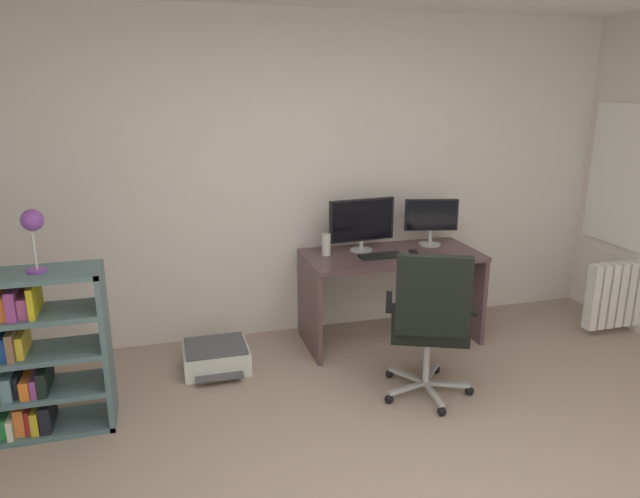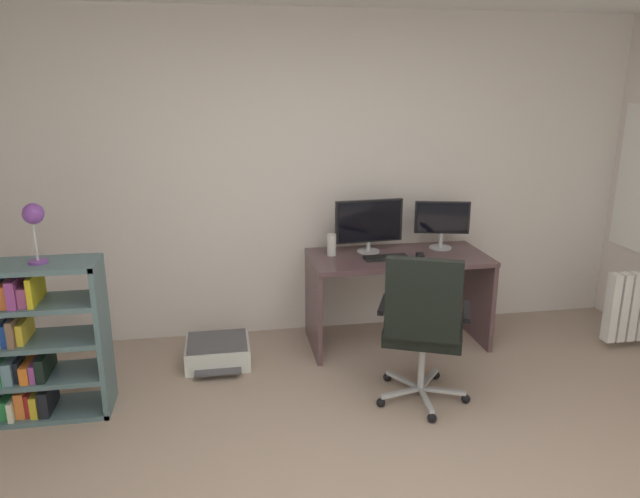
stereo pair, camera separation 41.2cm
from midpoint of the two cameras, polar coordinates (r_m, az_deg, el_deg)
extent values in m
cube|color=silver|center=(4.78, 1.61, 7.00)|extent=(5.42, 0.10, 2.60)
cube|color=#543C3F|center=(4.63, 10.24, -0.86)|extent=(1.39, 0.67, 0.04)
cube|color=#543C3F|center=(4.57, 1.93, -5.75)|extent=(0.04, 0.64, 0.71)
cube|color=#543C3F|center=(5.01, 17.38, -4.52)|extent=(0.04, 0.64, 0.71)
cylinder|color=#B2B5B7|center=(4.68, 7.28, -0.23)|extent=(0.18, 0.18, 0.01)
cylinder|color=#B2B5B7|center=(4.67, 7.30, 0.33)|extent=(0.03, 0.03, 0.08)
cube|color=black|center=(4.62, 7.39, 2.72)|extent=(0.55, 0.09, 0.34)
cube|color=black|center=(4.60, 7.49, 2.66)|extent=(0.51, 0.05, 0.31)
cylinder|color=#B2B5B7|center=(4.89, 14.12, 0.11)|extent=(0.18, 0.18, 0.01)
cylinder|color=#B2B5B7|center=(4.88, 14.17, 0.90)|extent=(0.03, 0.03, 0.13)
cube|color=black|center=(4.83, 14.32, 3.00)|extent=(0.44, 0.14, 0.26)
cube|color=black|center=(4.81, 14.36, 2.94)|extent=(0.40, 0.10, 0.24)
cube|color=black|center=(4.51, 9.13, -0.89)|extent=(0.34, 0.14, 0.02)
cube|color=black|center=(4.58, 12.36, -0.72)|extent=(0.08, 0.11, 0.03)
cylinder|color=silver|center=(4.54, 3.75, 0.37)|extent=(0.07, 0.07, 0.17)
cube|color=#B7BABC|center=(4.10, 14.92, -13.38)|extent=(0.29, 0.15, 0.02)
sphere|color=black|center=(4.13, 17.02, -13.97)|extent=(0.06, 0.06, 0.06)
cube|color=#B7BABC|center=(4.22, 13.44, -12.38)|extent=(0.22, 0.25, 0.02)
sphere|color=black|center=(4.37, 14.04, -12.00)|extent=(0.06, 0.06, 0.06)
cube|color=#B7BABC|center=(4.17, 11.08, -12.58)|extent=(0.18, 0.27, 0.02)
sphere|color=black|center=(4.27, 9.45, -12.38)|extent=(0.06, 0.06, 0.06)
cube|color=#B7BABC|center=(4.02, 10.97, -13.76)|extent=(0.30, 0.10, 0.02)
sphere|color=black|center=(3.96, 9.06, -14.76)|extent=(0.06, 0.06, 0.06)
cube|color=#B7BABC|center=(3.97, 13.42, -14.29)|extent=(0.06, 0.30, 0.02)
sphere|color=black|center=(3.87, 14.08, -15.89)|extent=(0.06, 0.06, 0.06)
cylinder|color=#B7BABC|center=(4.01, 12.93, -10.89)|extent=(0.04, 0.04, 0.38)
cube|color=black|center=(3.91, 13.15, -7.74)|extent=(0.64, 0.63, 0.10)
cube|color=black|center=(3.54, 13.41, -4.95)|extent=(0.44, 0.24, 0.51)
cube|color=black|center=(3.85, 9.34, -5.43)|extent=(0.17, 0.32, 0.03)
cube|color=black|center=(3.86, 17.24, -5.91)|extent=(0.17, 0.32, 0.03)
cube|color=slate|center=(3.88, -17.66, -8.23)|extent=(0.03, 0.34, 1.00)
cube|color=slate|center=(3.78, -23.29, -1.55)|extent=(0.70, 0.34, 0.03)
cube|color=slate|center=(4.15, -21.79, -14.47)|extent=(0.70, 0.34, 0.03)
cube|color=slate|center=(4.04, -22.15, -11.48)|extent=(0.64, 0.34, 0.03)
cube|color=slate|center=(3.94, -22.52, -8.32)|extent=(0.64, 0.34, 0.03)
cube|color=slate|center=(3.85, -22.90, -5.01)|extent=(0.64, 0.34, 0.03)
cube|color=green|center=(4.19, -25.73, -13.51)|extent=(0.06, 0.25, 0.12)
cube|color=silver|center=(4.17, -25.10, -13.54)|extent=(0.03, 0.30, 0.12)
cube|color=orange|center=(4.15, -24.47, -13.25)|extent=(0.06, 0.24, 0.17)
cube|color=red|center=(4.15, -23.83, -13.32)|extent=(0.02, 0.25, 0.15)
cube|color=gold|center=(4.14, -23.29, -13.38)|extent=(0.04, 0.28, 0.14)
cube|color=black|center=(4.11, -22.52, -13.28)|extent=(0.06, 0.27, 0.17)
cube|color=green|center=(4.08, -26.19, -10.34)|extent=(0.06, 0.30, 0.15)
cube|color=slate|center=(4.06, -25.34, -10.37)|extent=(0.06, 0.29, 0.14)
cube|color=black|center=(4.05, -24.64, -10.38)|extent=(0.03, 0.24, 0.13)
cube|color=orange|center=(4.04, -23.99, -10.55)|extent=(0.05, 0.30, 0.11)
cube|color=#904390|center=(4.02, -23.36, -10.59)|extent=(0.03, 0.27, 0.11)
cube|color=black|center=(4.01, -22.70, -10.31)|extent=(0.05, 0.30, 0.15)
cube|color=silver|center=(3.97, -26.23, -7.01)|extent=(0.04, 0.30, 0.17)
cube|color=#2048AA|center=(3.96, -25.61, -7.23)|extent=(0.04, 0.24, 0.14)
cube|color=#7C5E49|center=(3.94, -25.02, -7.04)|extent=(0.04, 0.29, 0.17)
cube|color=gold|center=(3.95, -24.36, -7.20)|extent=(0.04, 0.25, 0.13)
cube|color=#2648A7|center=(3.88, -26.37, -3.87)|extent=(0.04, 0.29, 0.15)
cube|color=orange|center=(3.88, -25.62, -3.83)|extent=(0.05, 0.27, 0.14)
cube|color=#96418B|center=(3.86, -24.89, -3.61)|extent=(0.05, 0.31, 0.17)
cube|color=#9A4778|center=(3.84, -24.09, -4.00)|extent=(0.05, 0.25, 0.12)
cube|color=gold|center=(3.83, -23.44, -3.52)|extent=(0.03, 0.29, 0.18)
cylinder|color=purple|center=(3.77, -23.22, -1.20)|extent=(0.11, 0.11, 0.02)
cylinder|color=silver|center=(3.74, -23.44, 0.74)|extent=(0.01, 0.01, 0.25)
sphere|color=purple|center=(3.70, -23.57, 3.17)|extent=(0.12, 0.12, 0.12)
cube|color=silver|center=(4.48, -7.40, -10.15)|extent=(0.48, 0.40, 0.16)
cube|color=#4C4C51|center=(4.44, -7.44, -9.06)|extent=(0.44, 0.37, 0.02)
cube|color=#4C4C51|center=(4.28, -7.23, -11.95)|extent=(0.33, 0.10, 0.01)
cube|color=white|center=(5.22, 28.80, -5.14)|extent=(0.07, 0.10, 0.56)
cube|color=white|center=(5.28, 29.55, -5.04)|extent=(0.07, 0.10, 0.56)
cube|color=white|center=(5.33, 30.28, -4.95)|extent=(0.07, 0.10, 0.56)
camera|label=1|loc=(0.21, -87.14, 0.81)|focal=32.57mm
camera|label=2|loc=(0.21, 92.86, -0.81)|focal=32.57mm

